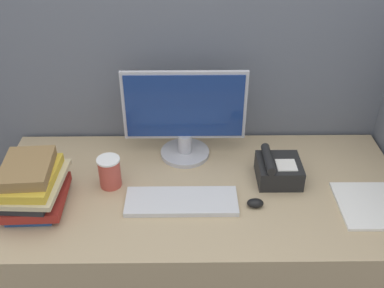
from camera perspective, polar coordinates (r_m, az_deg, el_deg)
cubicle_panel_rear at (r=2.21m, az=0.66°, el=1.71°), size 2.09×0.04×1.46m
desk at (r=2.11m, az=0.84°, el=-13.22°), size 1.69×0.79×0.72m
monitor at (r=1.94m, az=-0.94°, el=3.38°), size 0.53×0.22×0.41m
keyboard at (r=1.78m, az=-1.34°, el=-7.29°), size 0.44×0.16×0.02m
mouse at (r=1.78m, az=8.03°, el=-7.44°), size 0.07×0.04×0.03m
coffee_cup at (r=1.86m, az=-10.42°, el=-3.53°), size 0.09×0.09×0.13m
book_stack at (r=1.82m, az=-19.60°, el=-5.00°), size 0.23×0.31×0.19m
desk_telephone at (r=1.91m, az=10.86°, el=-3.23°), size 0.18×0.18×0.12m
paper_pile at (r=1.89m, az=21.35°, el=-7.27°), size 0.23×0.27×0.01m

